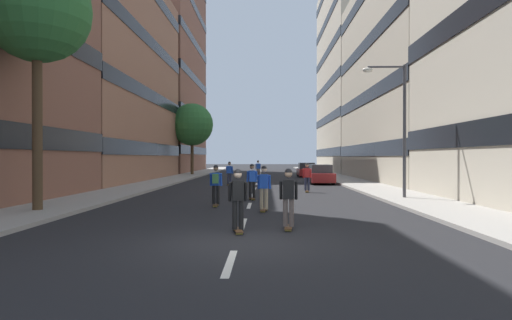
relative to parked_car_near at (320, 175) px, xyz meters
The scene contains 21 objects.
ground_plane 8.20m from the parked_car_near, 128.35° to the left, with size 179.25×179.25×0.00m, color black.
sidewalk_left 16.43m from the parked_car_near, 141.84° to the left, with size 3.14×82.15×0.14m, color #9E9991.
sidewalk_right 10.53m from the parked_car_near, 74.73° to the left, with size 3.14×82.15×0.14m, color #9E9991.
lane_markings 8.70m from the parked_car_near, 125.78° to the left, with size 0.16×67.20×0.01m.
building_left_mid 24.83m from the parked_car_near, behind, with size 17.02×22.95×18.83m.
building_left_far 39.48m from the parked_car_near, 130.24° to the left, with size 17.02×21.69×35.80m.
building_right_mid 15.80m from the parked_car_near, 15.79° to the left, with size 17.02×23.07×18.31m.
building_right_far 32.84m from the parked_car_near, 64.73° to the left, with size 17.02×23.37×28.11m.
parked_car_near is the anchor object (origin of this frame).
parked_car_mid 11.67m from the parked_car_near, 90.00° to the left, with size 1.82×4.40×1.52m.
street_tree_near 23.34m from the parked_car_near, 125.38° to the right, with size 3.94×3.94×9.48m.
street_tree_mid 20.68m from the parked_car_near, 130.16° to the left, with size 4.90×4.90×8.22m.
streetlamp_right 13.50m from the parked_car_near, 80.80° to the right, with size 2.13×0.30×6.50m.
skater_0 21.86m from the parked_car_near, 99.73° to the right, with size 0.55×0.91×1.78m.
skater_1 7.36m from the parked_car_near, 164.67° to the right, with size 0.56×0.92×1.78m.
skater_2 17.07m from the parked_car_near, 112.34° to the right, with size 0.54×0.90×1.78m.
skater_3 13.80m from the parked_car_near, 111.40° to the right, with size 0.57×0.92×1.78m.
skater_4 17.96m from the parked_car_near, 104.26° to the right, with size 0.56×0.92×1.78m.
skater_5 12.30m from the parked_car_near, 114.82° to the left, with size 0.55×0.92×1.78m.
skater_6 22.66m from the parked_car_near, 103.09° to the right, with size 0.56×0.92×1.78m.
skater_7 8.48m from the parked_car_near, 102.71° to the right, with size 0.55×0.92×1.78m.
Camera 1 is at (0.71, -10.43, 2.10)m, focal length 29.85 mm.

